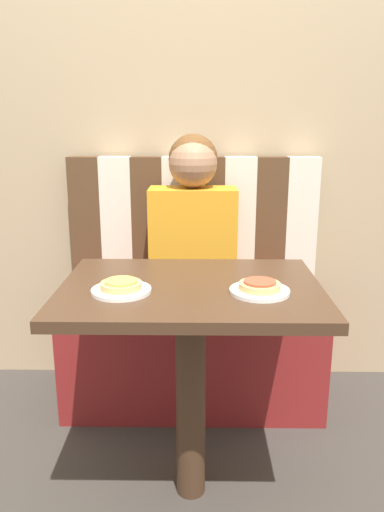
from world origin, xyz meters
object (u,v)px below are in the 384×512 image
(plate_left, at_px, (121,291))
(pizza_right, at_px, (260,285))
(plate_right, at_px, (260,291))
(person, at_px, (193,219))
(pizza_left, at_px, (121,285))

(plate_left, height_order, pizza_right, pizza_right)
(plate_right, height_order, pizza_right, pizza_right)
(person, distance_m, pizza_right, 0.72)
(person, relative_size, pizza_left, 5.84)
(person, bearing_deg, plate_right, -73.07)
(plate_right, bearing_deg, plate_left, 180.00)
(person, xyz_separation_m, plate_right, (0.21, -0.68, -0.09))
(person, distance_m, plate_right, 0.72)
(pizza_left, distance_m, pizza_right, 0.42)
(plate_left, bearing_deg, person, 73.07)
(plate_left, distance_m, pizza_left, 0.02)
(plate_right, bearing_deg, pizza_left, 180.00)
(plate_right, distance_m, pizza_left, 0.42)
(person, distance_m, plate_left, 0.72)
(plate_left, height_order, pizza_left, pizza_left)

